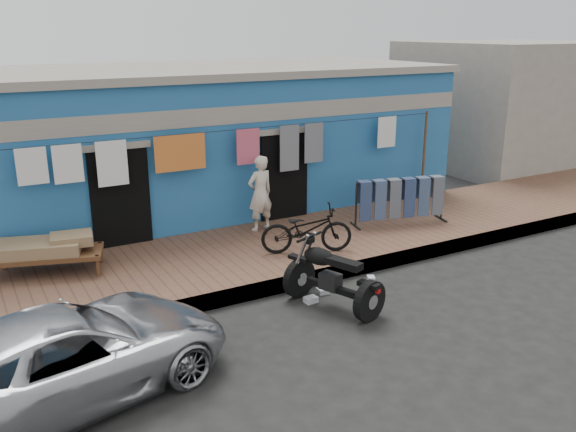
# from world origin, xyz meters

# --- Properties ---
(ground) EXTENTS (80.00, 80.00, 0.00)m
(ground) POSITION_xyz_m (0.00, 0.00, 0.00)
(ground) COLOR black
(ground) RESTS_ON ground
(sidewalk) EXTENTS (28.00, 3.00, 0.25)m
(sidewalk) POSITION_xyz_m (0.00, 3.00, 0.12)
(sidewalk) COLOR brown
(sidewalk) RESTS_ON ground
(curb) EXTENTS (28.00, 0.10, 0.25)m
(curb) POSITION_xyz_m (0.00, 1.55, 0.12)
(curb) COLOR gray
(curb) RESTS_ON ground
(building) EXTENTS (12.20, 5.20, 3.36)m
(building) POSITION_xyz_m (-0.00, 6.99, 1.69)
(building) COLOR #215993
(building) RESTS_ON ground
(neighbor_right) EXTENTS (6.00, 5.00, 3.80)m
(neighbor_right) POSITION_xyz_m (11.00, 7.00, 1.90)
(neighbor_right) COLOR #9E9384
(neighbor_right) RESTS_ON ground
(clothesline) EXTENTS (10.06, 0.06, 2.10)m
(clothesline) POSITION_xyz_m (-0.31, 4.25, 1.81)
(clothesline) COLOR brown
(clothesline) RESTS_ON sidewalk
(car) EXTENTS (4.36, 2.75, 1.14)m
(car) POSITION_xyz_m (-4.02, 0.16, 0.57)
(car) COLOR silver
(car) RESTS_ON ground
(seated_person) EXTENTS (0.60, 0.45, 1.55)m
(seated_person) POSITION_xyz_m (0.47, 3.98, 1.02)
(seated_person) COLOR beige
(seated_person) RESTS_ON sidewalk
(bicycle) EXTENTS (1.76, 1.16, 1.07)m
(bicycle) POSITION_xyz_m (0.62, 2.41, 0.79)
(bicycle) COLOR black
(bicycle) RESTS_ON sidewalk
(motorcycle) EXTENTS (1.72, 2.09, 1.10)m
(motorcycle) POSITION_xyz_m (0.03, 0.64, 0.55)
(motorcycle) COLOR black
(motorcycle) RESTS_ON ground
(charpoy) EXTENTS (2.31, 1.90, 0.61)m
(charpoy) POSITION_xyz_m (-3.66, 3.68, 0.56)
(charpoy) COLOR brown
(charpoy) RESTS_ON sidewalk
(jeans_rack) EXTENTS (2.27, 1.38, 1.00)m
(jeans_rack) POSITION_xyz_m (3.23, 2.94, 0.75)
(jeans_rack) COLOR black
(jeans_rack) RESTS_ON sidewalk
(litter_a) EXTENTS (0.21, 0.17, 0.09)m
(litter_a) POSITION_xyz_m (-0.16, 0.98, 0.05)
(litter_a) COLOR silver
(litter_a) RESTS_ON ground
(litter_b) EXTENTS (0.18, 0.20, 0.08)m
(litter_b) POSITION_xyz_m (1.21, 1.20, 0.04)
(litter_b) COLOR silver
(litter_b) RESTS_ON ground
(litter_c) EXTENTS (0.20, 0.23, 0.09)m
(litter_c) POSITION_xyz_m (0.20, 1.20, 0.04)
(litter_c) COLOR silver
(litter_c) RESTS_ON ground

